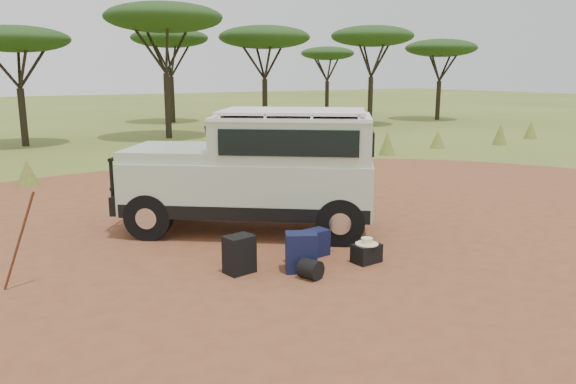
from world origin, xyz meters
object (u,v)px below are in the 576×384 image
safari_vehicle (258,173)px  backpack_black (239,255)px  duffel_navy (316,243)px  walking_staff (19,241)px  backpack_navy (301,252)px  hard_case (366,253)px  backpack_olive (300,249)px

safari_vehicle → backpack_black: 2.51m
backpack_black → duffel_navy: bearing=-6.7°
walking_staff → backpack_navy: size_ratio=2.42×
walking_staff → duffel_navy: bearing=-79.0°
walking_staff → backpack_navy: 4.01m
walking_staff → hard_case: bearing=-85.8°
backpack_olive → hard_case: (0.93, -0.52, -0.08)m
backpack_black → hard_case: (1.95, -0.63, -0.14)m
backpack_olive → hard_case: 1.07m
duffel_navy → hard_case: (0.49, -0.72, -0.07)m
backpack_navy → walking_staff: bearing=-173.6°
duffel_navy → backpack_navy: bearing=-147.8°
walking_staff → backpack_black: walking_staff is taller
backpack_olive → duffel_navy: size_ratio=1.07×
walking_staff → hard_case: size_ratio=3.42×
duffel_navy → hard_case: duffel_navy is taller
backpack_navy → duffel_navy: (0.62, 0.51, -0.08)m
safari_vehicle → duffel_navy: (0.08, -1.85, -0.90)m
backpack_black → backpack_olive: backpack_black is taller
walking_staff → backpack_olive: bearing=-83.0°
duffel_navy → hard_case: size_ratio=1.02×
hard_case → backpack_black: bearing=157.6°
backpack_black → hard_case: bearing=-27.9°
walking_staff → backpack_black: size_ratio=2.53×
backpack_black → backpack_olive: size_ratio=1.23×
backpack_olive → backpack_black: bearing=179.5°
safari_vehicle → walking_staff: size_ratio=3.29×
safari_vehicle → backpack_navy: (-0.54, -2.36, -0.81)m
walking_staff → duffel_navy: walking_staff is taller
walking_staff → backpack_navy: bearing=-88.1°
backpack_navy → backpack_olive: (0.18, 0.31, -0.07)m
backpack_navy → duffel_navy: backpack_navy is taller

